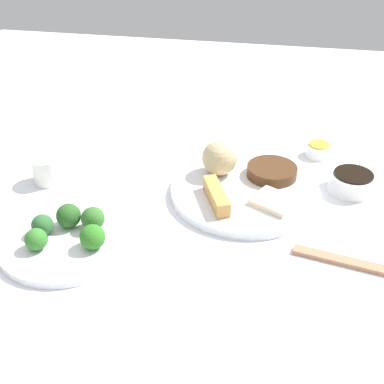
{
  "coord_description": "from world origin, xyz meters",
  "views": [
    {
      "loc": [
        -0.76,
        -0.1,
        0.54
      ],
      "look_at": [
        -0.03,
        0.06,
        0.06
      ],
      "focal_mm": 45.08,
      "sensor_mm": 36.0,
      "label": 1
    }
  ],
  "objects_px": {
    "sauce_ramekin_hot_mustard": "(318,150)",
    "chopsticks_pair": "(366,266)",
    "main_plate": "(245,192)",
    "broccoli_plate": "(68,238)",
    "teacup": "(48,170)",
    "soy_sauce_bowl": "(352,183)"
  },
  "relations": [
    {
      "from": "main_plate",
      "to": "sauce_ramekin_hot_mustard",
      "type": "height_order",
      "value": "sauce_ramekin_hot_mustard"
    },
    {
      "from": "broccoli_plate",
      "to": "sauce_ramekin_hot_mustard",
      "type": "bearing_deg",
      "value": -46.48
    },
    {
      "from": "main_plate",
      "to": "soy_sauce_bowl",
      "type": "relative_size",
      "value": 3.12
    },
    {
      "from": "soy_sauce_bowl",
      "to": "teacup",
      "type": "bearing_deg",
      "value": 98.57
    },
    {
      "from": "broccoli_plate",
      "to": "soy_sauce_bowl",
      "type": "height_order",
      "value": "soy_sauce_bowl"
    },
    {
      "from": "broccoli_plate",
      "to": "chopsticks_pair",
      "type": "bearing_deg",
      "value": -86.3
    },
    {
      "from": "main_plate",
      "to": "broccoli_plate",
      "type": "bearing_deg",
      "value": 126.27
    },
    {
      "from": "sauce_ramekin_hot_mustard",
      "to": "teacup",
      "type": "height_order",
      "value": "teacup"
    },
    {
      "from": "teacup",
      "to": "chopsticks_pair",
      "type": "relative_size",
      "value": 0.26
    },
    {
      "from": "soy_sauce_bowl",
      "to": "broccoli_plate",
      "type": "bearing_deg",
      "value": 118.86
    },
    {
      "from": "sauce_ramekin_hot_mustard",
      "to": "teacup",
      "type": "xyz_separation_m",
      "value": [
        -0.23,
        0.54,
        0.01
      ]
    },
    {
      "from": "sauce_ramekin_hot_mustard",
      "to": "chopsticks_pair",
      "type": "xyz_separation_m",
      "value": [
        -0.37,
        -0.07,
        -0.01
      ]
    },
    {
      "from": "teacup",
      "to": "main_plate",
      "type": "bearing_deg",
      "value": -85.89
    },
    {
      "from": "broccoli_plate",
      "to": "teacup",
      "type": "distance_m",
      "value": 0.21
    },
    {
      "from": "main_plate",
      "to": "sauce_ramekin_hot_mustard",
      "type": "relative_size",
      "value": 5.31
    },
    {
      "from": "soy_sauce_bowl",
      "to": "chopsticks_pair",
      "type": "bearing_deg",
      "value": -178.31
    },
    {
      "from": "sauce_ramekin_hot_mustard",
      "to": "chopsticks_pair",
      "type": "height_order",
      "value": "sauce_ramekin_hot_mustard"
    },
    {
      "from": "sauce_ramekin_hot_mustard",
      "to": "chopsticks_pair",
      "type": "bearing_deg",
      "value": -169.2
    },
    {
      "from": "chopsticks_pair",
      "to": "teacup",
      "type": "bearing_deg",
      "value": 76.72
    },
    {
      "from": "main_plate",
      "to": "soy_sauce_bowl",
      "type": "distance_m",
      "value": 0.22
    },
    {
      "from": "sauce_ramekin_hot_mustard",
      "to": "teacup",
      "type": "relative_size",
      "value": 0.9
    },
    {
      "from": "main_plate",
      "to": "sauce_ramekin_hot_mustard",
      "type": "xyz_separation_m",
      "value": [
        0.2,
        -0.14,
        0.01
      ]
    }
  ]
}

